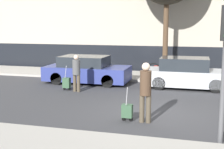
# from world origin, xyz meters

# --- Properties ---
(ground_plane) EXTENTS (80.00, 80.00, 0.00)m
(ground_plane) POSITION_xyz_m (0.00, 0.00, 0.00)
(ground_plane) COLOR #38383A
(sidewalk_far) EXTENTS (28.00, 3.00, 0.12)m
(sidewalk_far) POSITION_xyz_m (0.00, 7.00, 0.06)
(sidewalk_far) COLOR #A39E93
(sidewalk_far) RESTS_ON ground_plane
(parked_car_0) EXTENTS (4.20, 1.89, 1.35)m
(parked_car_0) POSITION_xyz_m (-4.06, 4.61, 0.64)
(parked_car_0) COLOR navy
(parked_car_0) RESTS_ON ground_plane
(parked_car_1) EXTENTS (3.94, 1.73, 1.41)m
(parked_car_1) POSITION_xyz_m (0.85, 4.63, 0.66)
(parked_car_1) COLOR #B7BABF
(parked_car_1) RESTS_ON ground_plane
(pedestrian_left) EXTENTS (0.34, 0.34, 1.62)m
(pedestrian_left) POSITION_xyz_m (-3.77, 2.52, 0.92)
(pedestrian_left) COLOR #4C4233
(pedestrian_left) RESTS_ON ground_plane
(trolley_left) EXTENTS (0.34, 0.29, 1.11)m
(trolley_left) POSITION_xyz_m (-4.30, 2.65, 0.34)
(trolley_left) COLOR #335138
(trolley_left) RESTS_ON ground_plane
(pedestrian_right) EXTENTS (0.35, 0.34, 1.82)m
(pedestrian_right) POSITION_xyz_m (-0.16, -1.02, 1.04)
(pedestrian_right) COLOR #4C4233
(pedestrian_right) RESTS_ON ground_plane
(trolley_right) EXTENTS (0.34, 0.29, 1.06)m
(trolley_right) POSITION_xyz_m (-0.71, -1.02, 0.32)
(trolley_right) COLOR #335138
(trolley_right) RESTS_ON ground_plane
(parked_bicycle) EXTENTS (1.77, 0.06, 0.96)m
(parked_bicycle) POSITION_xyz_m (-0.47, 6.88, 0.49)
(parked_bicycle) COLOR black
(parked_bicycle) RESTS_ON sidewalk_far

